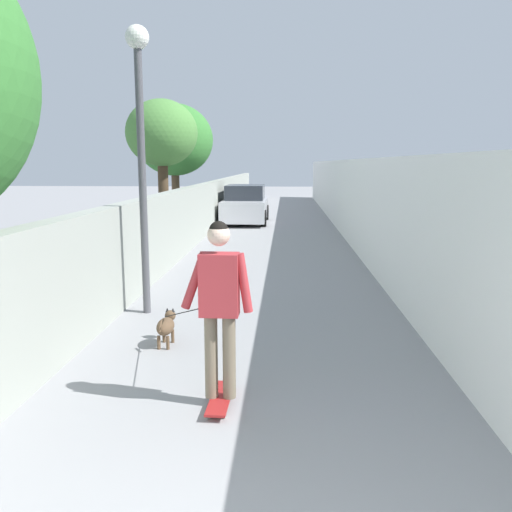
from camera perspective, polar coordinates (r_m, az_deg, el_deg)
ground_plane at (r=16.24m, az=1.89°, el=1.45°), size 80.00×80.00×0.00m
wall_left at (r=14.42m, az=-7.99°, el=3.74°), size 48.00×0.30×1.73m
fence_right at (r=14.25m, az=11.57°, el=5.16°), size 48.00×0.30×2.52m
tree_left_near at (r=15.48m, az=-10.12°, el=12.74°), size 2.02×2.02×4.18m
tree_left_mid at (r=21.53m, az=-8.79°, el=12.23°), size 3.04×3.04×4.72m
lamp_post at (r=8.55m, az=-12.37°, el=13.94°), size 0.36×0.36×4.44m
skateboard at (r=5.52m, az=-3.83°, el=-15.05°), size 0.80×0.22×0.08m
person_skateboarder at (r=5.16m, az=-3.96°, el=-4.33°), size 0.23×0.71×1.78m
dog at (r=7.19m, az=-9.64°, el=-7.38°), size 2.05×1.06×1.06m
car_near at (r=21.64m, az=-1.15°, el=5.48°), size 4.05×1.80×1.54m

